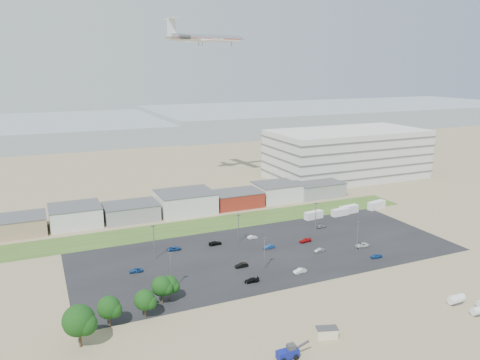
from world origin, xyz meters
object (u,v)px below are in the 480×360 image
parked_car_8 (322,226)px  parked_car_9 (174,249)px  portable_shed (327,333)px  parked_car_1 (320,250)px  parked_car_10 (151,301)px  parked_car_6 (215,243)px  parked_car_11 (252,237)px  parked_car_5 (136,270)px  parked_car_12 (305,240)px  tree_far_left (79,324)px  parked_car_7 (269,247)px  box_trailer_a (314,215)px  parked_car_4 (242,265)px  parked_car_0 (362,245)px  parked_car_2 (376,256)px  storage_tank_nw (456,300)px  parked_car_3 (252,280)px  telehandler (288,352)px  parked_car_13 (300,271)px  airliner (206,38)px

parked_car_8 → parked_car_9: size_ratio=0.83×
portable_shed → parked_car_8: (38.67, 60.37, -0.57)m
parked_car_1 → parked_car_10: (-56.42, -10.86, -0.05)m
parked_car_6 → parked_car_11: parked_car_6 is taller
portable_shed → parked_car_11: size_ratio=1.34×
parked_car_8 → parked_car_9: bearing=84.2°
parked_car_5 → parked_car_12: (56.53, 0.75, -0.02)m
tree_far_left → parked_car_9: 54.38m
parked_car_9 → parked_car_7: bearing=-108.6°
parked_car_12 → parked_car_11: bearing=-128.4°
box_trailer_a → parked_car_12: box_trailer_a is taller
parked_car_4 → parked_car_7: 17.05m
parked_car_0 → parked_car_9: size_ratio=1.09×
parked_car_5 → parked_car_10: (-0.29, -19.42, -0.10)m
box_trailer_a → parked_car_2: box_trailer_a is taller
tree_far_left → parked_car_4: 52.34m
tree_far_left → parked_car_9: tree_far_left is taller
parked_car_4 → portable_shed: bearing=2.2°
storage_tank_nw → parked_car_5: storage_tank_nw is taller
parked_car_5 → parked_car_11: 43.17m
tree_far_left → parked_car_3: (45.48, 12.77, -4.75)m
portable_shed → tree_far_left: (-48.92, 17.90, 4.16)m
storage_tank_nw → parked_car_9: bearing=131.1°
storage_tank_nw → parked_car_0: (2.79, 39.77, -0.52)m
parked_car_2 → parked_car_11: size_ratio=1.08×
parked_car_0 → parked_car_5: 71.85m
telehandler → parked_car_13: telehandler is taller
airliner → parked_car_7: size_ratio=11.41×
airliner → parked_car_1: 121.01m
parked_car_6 → parked_car_10: size_ratio=1.18×
tree_far_left → parked_car_3: 47.48m
parked_car_0 → parked_car_8: parked_car_0 is taller
parked_car_5 → parked_car_12: parked_car_5 is taller
parked_car_0 → parked_car_12: 18.33m
telehandler → parked_car_10: (-19.68, 33.47, -0.98)m
parked_car_12 → parked_car_1: bearing=-6.6°
parked_car_8 → storage_tank_nw: bearing=173.8°
airliner → parked_car_1: (1.00, -99.12, -69.40)m
storage_tank_nw → parked_car_11: storage_tank_nw is taller
portable_shed → telehandler: (-11.51, -3.24, 0.35)m
telehandler → box_trailer_a: telehandler is taller
portable_shed → parked_car_9: bearing=122.8°
parked_car_1 → parked_car_9: parked_car_1 is taller
parked_car_2 → portable_shed: bearing=-47.1°
parked_car_2 → parked_car_12: size_ratio=0.88×
parked_car_2 → parked_car_3: parked_car_2 is taller
storage_tank_nw → parked_car_4: storage_tank_nw is taller
airliner → parked_car_12: (1.41, -89.80, -69.38)m
storage_tank_nw → parked_car_8: bearing=88.8°
parked_car_5 → parked_car_13: (42.48, -19.23, 0.01)m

